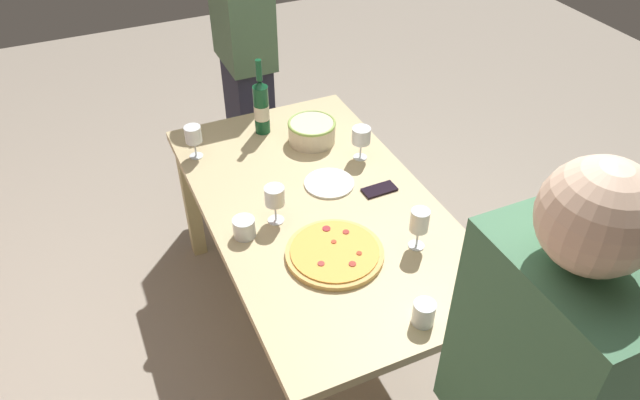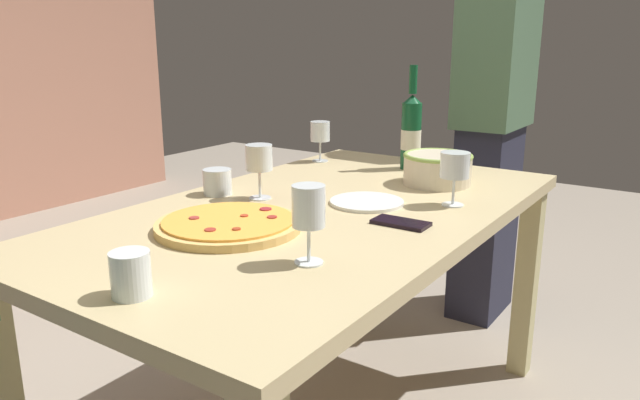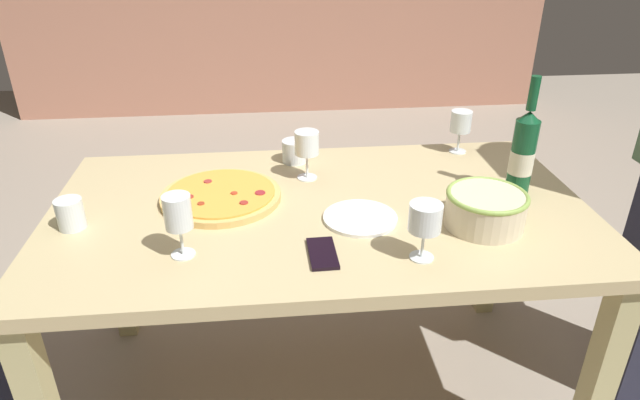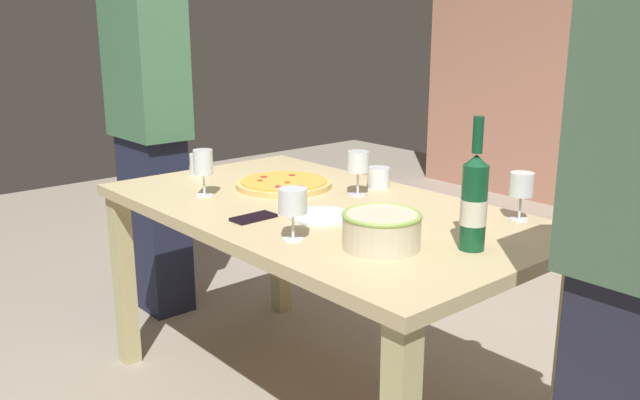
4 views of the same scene
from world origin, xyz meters
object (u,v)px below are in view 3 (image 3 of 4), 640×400
cup_amber (295,151)px  side_plate (360,218)px  dining_table (320,233)px  cell_phone (322,253)px  wine_glass_by_bottle (178,214)px  wine_bottle (523,153)px  wine_glass_near_pizza (425,219)px  pizza (221,196)px  serving_bowl (486,208)px  wine_glass_far_left (461,124)px  wine_glass_far_right (307,145)px  cup_ceramic (70,214)px

cup_amber → side_plate: bearing=-69.4°
dining_table → cell_phone: size_ratio=11.11×
wine_glass_by_bottle → cell_phone: size_ratio=1.18×
wine_bottle → wine_glass_near_pizza: (-0.39, -0.32, -0.02)m
pizza → serving_bowl: serving_bowl is taller
wine_glass_far_left → cup_amber: size_ratio=1.79×
pizza → wine_glass_near_pizza: size_ratio=2.37×
side_plate → cell_phone: bearing=-126.1°
wine_glass_by_bottle → cup_amber: 0.66m
dining_table → serving_bowl: bearing=-19.6°
serving_bowl → cup_amber: size_ratio=2.59×
wine_bottle → wine_glass_far_right: bearing=164.5°
cup_ceramic → cell_phone: cup_ceramic is taller
wine_bottle → wine_glass_near_pizza: size_ratio=2.41×
cup_amber → side_plate: size_ratio=0.41×
wine_bottle → cell_phone: bearing=-155.7°
cell_phone → wine_bottle: bearing=-157.1°
wine_glass_near_pizza → wine_glass_far_left: size_ratio=1.00×
dining_table → cup_amber: cup_amber is taller
serving_bowl → wine_glass_by_bottle: 0.82m
wine_glass_far_right → serving_bowl: bearing=-37.5°
serving_bowl → cell_phone: size_ratio=1.55×
wine_bottle → cup_ceramic: 1.32m
wine_bottle → wine_glass_by_bottle: wine_bottle is taller
wine_glass_far_right → pizza: bearing=-155.2°
wine_bottle → wine_glass_by_bottle: (-0.99, -0.25, -0.02)m
serving_bowl → cup_amber: bearing=135.0°
dining_table → wine_bottle: bearing=2.2°
wine_glass_near_pizza → wine_glass_far_right: 0.56m
wine_glass_near_pizza → cup_amber: bearing=113.9°
pizza → cup_amber: 0.36m
serving_bowl → wine_bottle: size_ratio=0.60×
wine_bottle → wine_glass_near_pizza: wine_bottle is taller
serving_bowl → wine_glass_near_pizza: wine_glass_near_pizza is taller
pizza → wine_glass_by_bottle: bearing=-104.8°
dining_table → pizza: 0.32m
dining_table → wine_glass_by_bottle: size_ratio=9.42×
wine_glass_near_pizza → wine_glass_by_bottle: (-0.60, 0.07, 0.01)m
wine_glass_near_pizza → cup_amber: wine_glass_near_pizza is taller
wine_glass_by_bottle → wine_glass_far_right: (0.35, 0.43, -0.01)m
wine_glass_near_pizza → side_plate: 0.27m
side_plate → cell_phone: 0.21m
wine_glass_near_pizza → cup_ceramic: bearing=165.1°
cell_phone → wine_glass_far_left: bearing=-132.9°
dining_table → cup_amber: 0.37m
wine_glass_far_right → dining_table: bearing=-83.6°
serving_bowl → dining_table: bearing=160.4°
serving_bowl → cell_phone: 0.48m
wine_glass_near_pizza → cup_amber: (-0.28, 0.64, -0.07)m
wine_bottle → cup_ceramic: bearing=-176.6°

